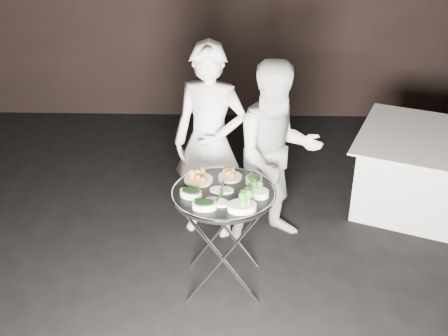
{
  "coord_description": "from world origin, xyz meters",
  "views": [
    {
      "loc": [
        0.34,
        -3.3,
        2.89
      ],
      "look_at": [
        0.23,
        0.28,
        0.95
      ],
      "focal_mm": 45.0,
      "sensor_mm": 36.0,
      "label": 1
    }
  ],
  "objects_px": {
    "serving_tray": "(223,193)",
    "waiter_left": "(210,143)",
    "tray_stand": "(223,235)",
    "waiter_right": "(276,155)",
    "dining_table": "(425,172)"
  },
  "relations": [
    {
      "from": "tray_stand",
      "to": "waiter_right",
      "type": "xyz_separation_m",
      "value": [
        0.42,
        0.67,
        0.34
      ]
    },
    {
      "from": "waiter_left",
      "to": "waiter_right",
      "type": "distance_m",
      "value": 0.56
    },
    {
      "from": "serving_tray",
      "to": "waiter_left",
      "type": "height_order",
      "value": "waiter_left"
    },
    {
      "from": "tray_stand",
      "to": "dining_table",
      "type": "xyz_separation_m",
      "value": [
        1.86,
        1.22,
        -0.1
      ]
    },
    {
      "from": "tray_stand",
      "to": "serving_tray",
      "type": "bearing_deg",
      "value": -90.0
    },
    {
      "from": "serving_tray",
      "to": "dining_table",
      "type": "distance_m",
      "value": 2.27
    },
    {
      "from": "serving_tray",
      "to": "waiter_left",
      "type": "bearing_deg",
      "value": 100.02
    },
    {
      "from": "tray_stand",
      "to": "dining_table",
      "type": "height_order",
      "value": "tray_stand"
    },
    {
      "from": "tray_stand",
      "to": "waiter_right",
      "type": "relative_size",
      "value": 0.51
    },
    {
      "from": "serving_tray",
      "to": "waiter_left",
      "type": "relative_size",
      "value": 0.44
    },
    {
      "from": "waiter_left",
      "to": "dining_table",
      "type": "height_order",
      "value": "waiter_left"
    },
    {
      "from": "waiter_left",
      "to": "dining_table",
      "type": "xyz_separation_m",
      "value": [
        1.99,
        0.46,
        -0.49
      ]
    },
    {
      "from": "serving_tray",
      "to": "waiter_left",
      "type": "distance_m",
      "value": 0.78
    },
    {
      "from": "tray_stand",
      "to": "waiter_right",
      "type": "height_order",
      "value": "waiter_right"
    },
    {
      "from": "tray_stand",
      "to": "serving_tray",
      "type": "xyz_separation_m",
      "value": [
        0.0,
        -0.0,
        0.37
      ]
    }
  ]
}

